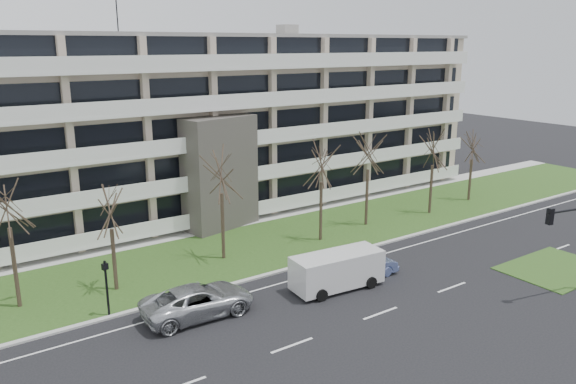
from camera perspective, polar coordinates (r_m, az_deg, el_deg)
ground at (r=32.23m, az=9.37°, el=-12.06°), size 160.00×160.00×0.00m
grass_verge at (r=41.66m, az=-3.16°, el=-5.47°), size 90.00×10.00×0.06m
curb at (r=37.77m, az=0.87°, el=-7.60°), size 90.00×0.35×0.12m
sidewalk at (r=46.18m, az=-6.76°, el=-3.48°), size 90.00×2.00×0.08m
grass_median at (r=41.56m, az=25.52°, el=-7.02°), size 7.00×5.00×0.06m
lane_edge_line at (r=36.68m, az=2.25°, el=-8.41°), size 90.00×0.12×0.01m
apartment_building at (r=50.47m, az=-10.72°, el=6.77°), size 60.50×15.10×18.75m
silver_pickup at (r=31.63m, az=-9.12°, el=-10.86°), size 6.32×3.12×1.73m
blue_sedan at (r=36.35m, az=7.82°, el=-7.51°), size 4.56×1.78×1.48m
white_van at (r=34.47m, az=5.12°, el=-7.64°), size 5.90×2.76×2.22m
pedestrian_signal at (r=32.20m, az=-17.98°, el=-8.61°), size 0.36×0.32×3.24m
tree_1 at (r=33.79m, az=-26.80°, el=-0.31°), size 4.22×4.22×8.45m
tree_2 at (r=34.32m, az=-17.68°, el=-1.22°), size 3.47×3.47×6.95m
tree_3 at (r=37.65m, az=-6.83°, el=2.56°), size 4.20×4.20×8.40m
tree_4 at (r=41.21m, az=3.44°, el=3.38°), size 4.05×4.05×8.11m
tree_5 at (r=45.19m, az=8.19°, el=4.52°), size 4.18×4.18×8.35m
tree_6 at (r=49.65m, az=14.59°, el=4.54°), size 3.86×3.86×7.72m
tree_7 at (r=55.10m, az=18.30°, el=4.73°), size 3.55×3.55×7.10m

